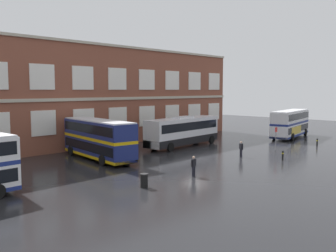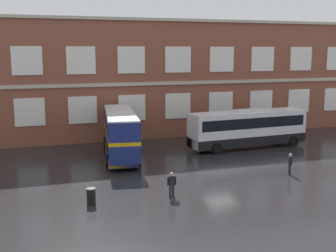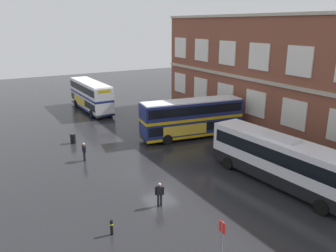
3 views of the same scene
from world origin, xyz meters
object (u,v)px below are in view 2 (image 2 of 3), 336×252
station_litter_bin (91,196)px  waiting_passenger (172,184)px  second_passenger (290,163)px  touring_coach (248,129)px  double_decker_middle (120,133)px

station_litter_bin → waiting_passenger: bearing=-4.1°
second_passenger → station_litter_bin: 15.59m
touring_coach → second_passenger: bearing=-99.0°
second_passenger → station_litter_bin: (-15.50, -1.67, -0.41)m
waiting_passenger → station_litter_bin: waiting_passenger is taller
double_decker_middle → touring_coach: bearing=-2.3°
double_decker_middle → waiting_passenger: (0.79, -12.01, -1.22)m
double_decker_middle → touring_coach: (12.60, -0.50, -0.24)m
double_decker_middle → second_passenger: bearing=-41.9°
touring_coach → second_passenger: size_ratio=7.14×
waiting_passenger → touring_coach: bearing=44.3°
second_passenger → station_litter_bin: second_passenger is taller
touring_coach → waiting_passenger: bearing=-135.7°
touring_coach → station_litter_bin: (-16.99, -11.14, -1.39)m
double_decker_middle → waiting_passenger: 12.09m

